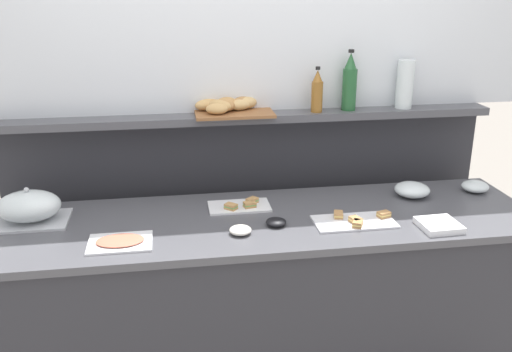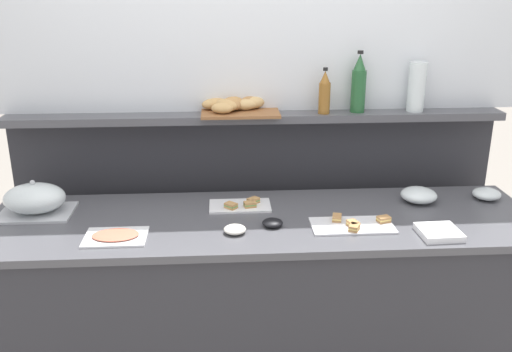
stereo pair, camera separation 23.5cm
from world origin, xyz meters
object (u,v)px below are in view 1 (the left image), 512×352
cold_cuts_platter (120,242)px  water_carafe (405,84)px  glass_bowl_large (475,187)px  vinegar_bottle_amber (317,92)px  serving_cloche (29,208)px  bread_basket (228,106)px  napkin_stack (439,225)px  condiment_bowl_red (240,230)px  sandwich_platter_front (355,221)px  condiment_bowl_teal (276,222)px  glass_bowl_medium (412,190)px  wine_bottle_green (350,83)px  sandwich_platter_rear (241,206)px

cold_cuts_platter → water_carafe: water_carafe is taller
glass_bowl_large → vinegar_bottle_amber: vinegar_bottle_amber is taller
serving_cloche → bread_basket: bearing=20.4°
cold_cuts_platter → napkin_stack: size_ratio=1.57×
condiment_bowl_red → glass_bowl_large: bearing=14.1°
serving_cloche → water_carafe: water_carafe is taller
sandwich_platter_front → condiment_bowl_teal: sandwich_platter_front is taller
sandwich_platter_front → glass_bowl_medium: 0.48m
bread_basket → cold_cuts_platter: bearing=-129.7°
glass_bowl_large → wine_bottle_green: size_ratio=0.44×
cold_cuts_platter → serving_cloche: (-0.42, 0.29, 0.06)m
condiment_bowl_red → wine_bottle_green: 1.04m
condiment_bowl_teal → bread_basket: (-0.15, 0.56, 0.41)m
cold_cuts_platter → glass_bowl_medium: glass_bowl_medium is taller
napkin_stack → water_carafe: 0.86m
vinegar_bottle_amber → bread_basket: 0.46m
wine_bottle_green → cold_cuts_platter: bearing=-151.8°
bread_basket → condiment_bowl_red: bearing=-92.2°
cold_cuts_platter → glass_bowl_medium: 1.47m
sandwich_platter_rear → cold_cuts_platter: size_ratio=1.12×
condiment_bowl_red → sandwich_platter_rear: bearing=82.4°
glass_bowl_large → condiment_bowl_red: glass_bowl_large is taller
condiment_bowl_teal → bread_basket: bearing=104.6°
sandwich_platter_front → wine_bottle_green: wine_bottle_green is taller
napkin_stack → wine_bottle_green: 0.89m
vinegar_bottle_amber → water_carafe: water_carafe is taller
glass_bowl_large → condiment_bowl_teal: glass_bowl_large is taller
glass_bowl_large → wine_bottle_green: bearing=154.9°
glass_bowl_medium → condiment_bowl_teal: 0.79m
condiment_bowl_red → water_carafe: bearing=32.1°
napkin_stack → bread_basket: bearing=140.5°
cold_cuts_platter → glass_bowl_large: bearing=10.8°
sandwich_platter_front → condiment_bowl_teal: bearing=175.3°
sandwich_platter_rear → glass_bowl_large: 1.24m
serving_cloche → glass_bowl_medium: serving_cloche is taller
sandwich_platter_rear → napkin_stack: bearing=-24.0°
glass_bowl_large → condiment_bowl_red: bearing=-165.9°
serving_cloche → condiment_bowl_teal: 1.12m
glass_bowl_medium → napkin_stack: size_ratio=1.05×
glass_bowl_large → bread_basket: bearing=166.3°
vinegar_bottle_amber → sandwich_platter_front: bearing=-84.7°
serving_cloche → wine_bottle_green: wine_bottle_green is taller
condiment_bowl_teal → wine_bottle_green: size_ratio=0.29×
glass_bowl_large → napkin_stack: size_ratio=0.82×
condiment_bowl_teal → bread_basket: bread_basket is taller
cold_cuts_platter → serving_cloche: size_ratio=0.78×
condiment_bowl_red → wine_bottle_green: wine_bottle_green is taller
condiment_bowl_teal → napkin_stack: 0.73m
sandwich_platter_rear → condiment_bowl_red: bearing=-97.6°
sandwich_platter_rear → sandwich_platter_front: size_ratio=0.81×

